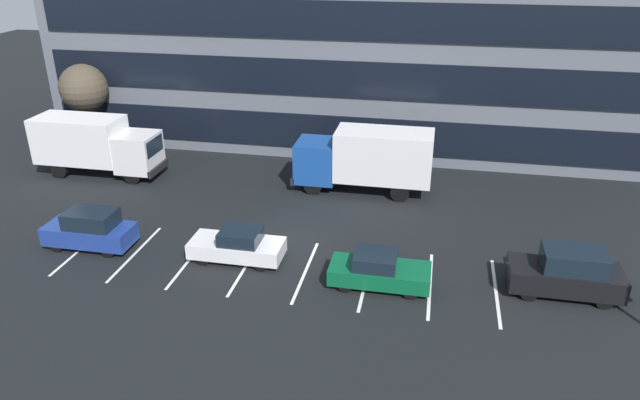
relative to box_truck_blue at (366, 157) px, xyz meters
The scene contains 10 objects.
ground_plane 7.73m from the box_truck_blue, 112.62° to the right, with size 120.00×120.00×0.00m, color black.
office_building 13.36m from the box_truck_blue, 104.48° to the left, with size 40.99×13.07×18.00m.
lot_markings 10.35m from the box_truck_blue, 106.40° to the right, with size 19.74×5.40×0.01m.
box_truck_blue is the anchor object (origin of this frame).
box_truck_white 17.00m from the box_truck_blue, behind, with size 7.90×2.61×3.66m.
sedan_forest 10.48m from the box_truck_blue, 79.41° to the right, with size 4.35×1.82×1.56m.
suv_black 13.50m from the box_truck_blue, 43.52° to the right, with size 4.62×1.96×2.09m.
suv_navy 15.53m from the box_truck_blue, 142.10° to the right, with size 4.27×1.81×1.93m.
sedan_white 10.53m from the box_truck_blue, 117.37° to the right, with size 4.37×1.83×1.57m.
bare_tree 20.28m from the box_truck_blue, behind, with size 3.23×3.23×6.05m.
Camera 1 is at (6.61, -25.29, 14.05)m, focal length 33.02 mm.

